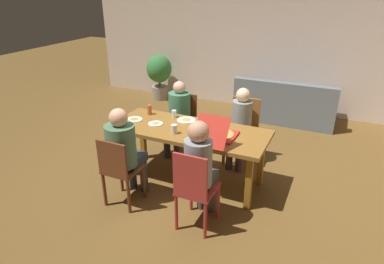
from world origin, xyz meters
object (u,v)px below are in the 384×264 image
object	(u,v)px
chair_0	(119,169)
person_3	(178,112)
pizza_box_0	(219,134)
plate_2	(156,123)
chair_3	(182,119)
potted_plant	(159,73)
person_0	(124,148)
dining_table	(189,135)
drinking_glass_3	(174,129)
drinking_glass_0	(149,110)
person_2	(240,121)
plate_0	(134,119)
plate_1	(186,120)
drinking_glass_1	(174,114)
chair_1	(194,188)
couch	(285,106)
drinking_glass_2	(206,121)
person_1	(200,164)
chair_2	(243,129)

from	to	relation	value
chair_0	person_3	bearing A→B (deg)	90.00
pizza_box_0	plate_2	bearing A→B (deg)	175.95
chair_3	potted_plant	distance (m)	2.65
person_0	person_3	xyz separation A→B (m)	(0.00, 1.44, -0.04)
dining_table	pizza_box_0	xyz separation A→B (m)	(0.45, -0.11, 0.13)
drinking_glass_3	person_3	bearing A→B (deg)	113.78
drinking_glass_0	person_2	bearing A→B (deg)	22.06
plate_0	potted_plant	bearing A→B (deg)	113.44
plate_0	plate_1	size ratio (longest dim) A/B	0.89
chair_0	drinking_glass_1	bearing A→B (deg)	82.54
pizza_box_0	plate_1	bearing A→B (deg)	149.79
drinking_glass_1	chair_1	bearing A→B (deg)	-54.59
chair_0	chair_3	distance (m)	1.70
drinking_glass_0	drinking_glass_1	xyz separation A→B (m)	(0.37, 0.04, -0.02)
chair_1	potted_plant	size ratio (longest dim) A/B	0.95
plate_2	drinking_glass_0	size ratio (longest dim) A/B	1.41
couch	potted_plant	size ratio (longest dim) A/B	1.85
person_0	plate_2	world-z (taller)	person_0
chair_0	pizza_box_0	world-z (taller)	pizza_box_0
chair_0	chair_3	world-z (taller)	chair_3
plate_2	drinking_glass_1	bearing A→B (deg)	70.02
dining_table	drinking_glass_0	bearing A→B (deg)	161.90
chair_1	plate_2	xyz separation A→B (m)	(-0.95, 0.86, 0.25)
plate_2	drinking_glass_2	xyz separation A→B (m)	(0.64, 0.21, 0.06)
chair_3	plate_2	world-z (taller)	chair_3
plate_2	drinking_glass_0	world-z (taller)	drinking_glass_0
person_3	person_1	bearing A→B (deg)	-55.73
plate_0	person_0	bearing A→B (deg)	-66.08
person_1	plate_2	bearing A→B (deg)	143.46
chair_1	potted_plant	distance (m)	4.64
chair_1	plate_1	distance (m)	1.33
chair_1	drinking_glass_2	xyz separation A→B (m)	(-0.31, 1.07, 0.31)
chair_2	pizza_box_0	bearing A→B (deg)	-91.70
plate_0	potted_plant	distance (m)	3.25
person_1	plate_0	bearing A→B (deg)	151.17
chair_0	person_2	size ratio (longest dim) A/B	0.77
person_2	drinking_glass_2	world-z (taller)	person_2
chair_1	person_0	bearing A→B (deg)	170.61
person_2	plate_2	size ratio (longest dim) A/B	5.77
drinking_glass_0	drinking_glass_1	distance (m)	0.38
chair_0	chair_3	xyz separation A→B (m)	(0.00, 1.70, 0.02)
plate_0	plate_2	world-z (taller)	same
pizza_box_0	couch	world-z (taller)	pizza_box_0
chair_1	drinking_glass_3	distance (m)	0.95
person_1	chair_3	bearing A→B (deg)	121.91
plate_0	drinking_glass_2	distance (m)	1.01
person_1	pizza_box_0	distance (m)	0.65
plate_1	drinking_glass_2	distance (m)	0.33
drinking_glass_0	couch	world-z (taller)	drinking_glass_0
pizza_box_0	chair_0	bearing A→B (deg)	-141.56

